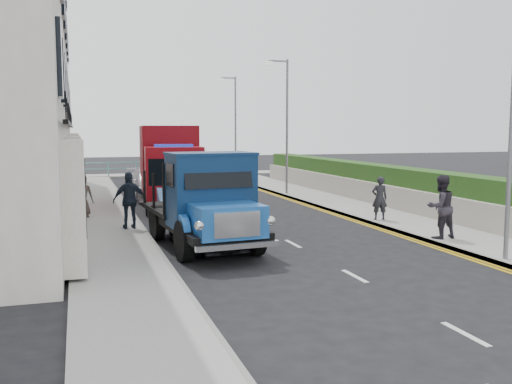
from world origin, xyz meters
The scene contains 21 objects.
ground centered at (0.00, 0.00, 0.00)m, with size 120.00×120.00×0.00m, color black.
pavement_west centered at (-5.20, 9.00, 0.06)m, with size 2.40×38.00×0.12m, color gray.
pavement_east centered at (5.30, 9.00, 0.06)m, with size 2.60×38.00×0.12m, color gray.
promenade centered at (0.00, 29.00, 0.06)m, with size 30.00×2.50×0.12m, color gray.
sea_plane centered at (0.00, 60.00, 0.00)m, with size 120.00×120.00×0.00m, color slate.
garden_east centered at (7.21, 9.00, 0.90)m, with size 1.45×28.00×1.75m.
seafront_railing centered at (0.00, 28.20, 0.58)m, with size 13.00×0.08×1.11m.
lamp_near centered at (4.18, -2.00, 4.00)m, with size 1.23×0.18×7.00m.
lamp_mid centered at (4.18, 14.00, 4.00)m, with size 1.23×0.18×7.00m.
lamp_far centered at (4.18, 24.00, 4.00)m, with size 1.23×0.18×7.00m.
bedford_lorry centered at (-2.64, 1.74, 1.27)m, with size 2.76×6.00×2.76m.
red_lorry centered at (-2.21, 11.73, 1.92)m, with size 2.87×7.03×3.60m.
parked_car_front centered at (-2.60, 2.26, 0.65)m, with size 1.53×3.81×1.30m, color black.
parked_car_mid centered at (-2.60, 8.19, 0.62)m, with size 1.32×3.78×1.24m, color #659BDA.
parked_car_rear centered at (-2.60, 14.55, 0.74)m, with size 2.06×5.07×1.47m, color #B7B6BB.
seafront_car_left centered at (-0.50, 27.00, 0.67)m, with size 2.22×4.81×1.34m, color black.
seafront_car_right centered at (1.51, 24.00, 0.80)m, with size 1.88×4.67×1.59m, color #B3B2B7.
pedestrian_east_near centered at (4.45, 4.68, 0.92)m, with size 0.58×0.38×1.60m, color #222228.
pedestrian_east_far centered at (4.40, 0.93, 1.09)m, with size 0.95×0.74×1.94m, color #2B2730.
pedestrian_west_near centered at (-4.49, 5.56, 1.07)m, with size 1.12×0.46×1.91m, color black.
pedestrian_west_far centered at (-6.00, 8.65, 0.96)m, with size 0.82×0.53×1.67m, color #40352E.
Camera 1 is at (-6.16, -13.79, 3.43)m, focal length 40.00 mm.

